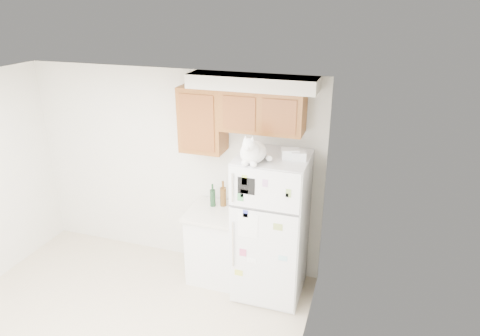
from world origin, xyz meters
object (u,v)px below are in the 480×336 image
at_px(storage_box_back, 290,154).
at_px(storage_box_front, 299,156).
at_px(base_counter, 217,243).
at_px(cat, 253,152).
at_px(bottle_green, 213,195).
at_px(bottle_amber, 223,194).
at_px(refrigerator, 271,227).

distance_m(storage_box_back, storage_box_front, 0.10).
height_order(base_counter, cat, cat).
relative_size(storage_box_front, bottle_green, 0.52).
bearing_deg(base_counter, bottle_amber, 73.33).
bearing_deg(refrigerator, storage_box_back, 5.02).
bearing_deg(base_counter, storage_box_back, -3.81).
xyz_separation_m(refrigerator, base_counter, (-0.69, 0.07, -0.39)).
xyz_separation_m(storage_box_back, bottle_amber, (-0.83, 0.20, -0.67)).
xyz_separation_m(refrigerator, cat, (-0.16, -0.24, 0.97)).
distance_m(cat, storage_box_front, 0.49).
bearing_deg(storage_box_back, refrigerator, 167.33).
bearing_deg(base_counter, storage_box_front, -5.17).
distance_m(storage_box_back, bottle_amber, 1.08).
relative_size(base_counter, storage_box_front, 6.13).
height_order(cat, bottle_amber, cat).
distance_m(storage_box_back, bottle_green, 1.18).
bearing_deg(storage_box_back, bottle_amber, 149.03).
relative_size(base_counter, bottle_amber, 2.86).
height_order(bottle_green, bottle_amber, bottle_amber).
distance_m(base_counter, storage_box_back, 1.55).
height_order(base_counter, storage_box_back, storage_box_back).
xyz_separation_m(cat, bottle_green, (-0.61, 0.41, -0.76)).
bearing_deg(bottle_green, storage_box_back, -9.02).
height_order(refrigerator, bottle_green, refrigerator).
xyz_separation_m(cat, bottle_amber, (-0.49, 0.45, -0.74)).
height_order(storage_box_front, bottle_amber, storage_box_front).
bearing_deg(refrigerator, bottle_green, 167.79).
xyz_separation_m(bottle_green, bottle_amber, (0.12, 0.05, 0.02)).
xyz_separation_m(base_counter, cat, (0.53, -0.32, 1.36)).
bearing_deg(bottle_amber, storage_box_back, -13.29).
bearing_deg(storage_box_back, base_counter, 158.50).
relative_size(refrigerator, storage_box_back, 9.44).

